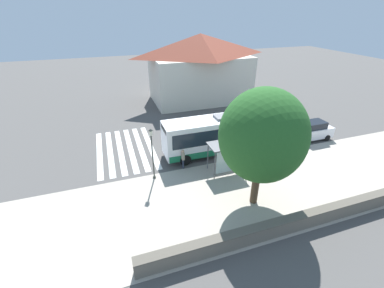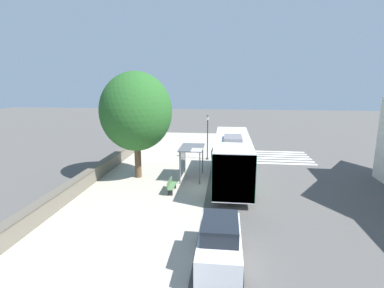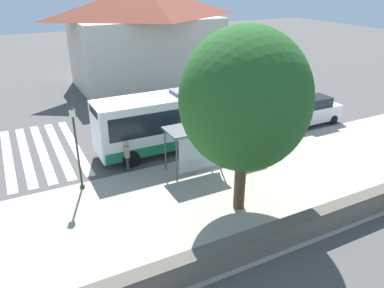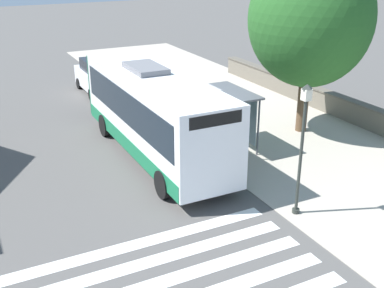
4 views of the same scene
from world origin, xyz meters
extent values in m
plane|color=#514F4C|center=(0.00, 0.00, 0.00)|extent=(120.00, 120.00, 0.00)
cube|color=#ADA393|center=(-4.50, 0.00, 0.01)|extent=(9.00, 44.00, 0.02)
cube|color=silver|center=(5.00, 6.68, 0.00)|extent=(9.00, 0.50, 0.01)
cube|color=silver|center=(5.00, 7.63, 0.00)|extent=(9.00, 0.50, 0.01)
cube|color=silver|center=(5.00, 8.58, 0.00)|extent=(9.00, 0.50, 0.01)
cube|color=#6B6356|center=(-8.55, 0.00, 0.50)|extent=(0.50, 20.00, 1.01)
cube|color=#5B5449|center=(-8.55, 0.00, 1.05)|extent=(0.60, 20.00, 0.08)
cube|color=white|center=(1.72, 0.92, 1.93)|extent=(2.47, 10.02, 2.96)
cube|color=black|center=(1.72, 0.92, 2.31)|extent=(2.51, 9.22, 1.30)
cube|color=#197247|center=(1.72, 0.92, 0.75)|extent=(2.51, 9.82, 0.59)
cube|color=#197247|center=(1.72, -4.06, 1.93)|extent=(2.51, 0.06, 2.84)
cube|color=black|center=(1.72, 5.89, 3.11)|extent=(1.85, 0.08, 0.41)
cube|color=slate|center=(1.72, 0.16, 3.52)|extent=(1.23, 2.20, 0.22)
cylinder|color=black|center=(0.57, 4.42, 0.50)|extent=(0.30, 1.00, 1.00)
cylinder|color=black|center=(2.88, 4.42, 0.50)|extent=(0.30, 1.00, 1.00)
cylinder|color=black|center=(0.57, -2.19, 0.50)|extent=(0.30, 1.00, 1.00)
cylinder|color=black|center=(2.88, -2.19, 0.50)|extent=(0.30, 1.00, 1.00)
cylinder|color=#515459|center=(-0.59, 0.19, 1.20)|extent=(0.08, 0.08, 2.41)
cylinder|color=#515459|center=(-0.59, 2.83, 1.20)|extent=(0.08, 0.08, 2.41)
cylinder|color=#515459|center=(-2.04, 0.19, 1.20)|extent=(0.08, 0.08, 2.41)
cylinder|color=#515459|center=(-2.04, 2.83, 1.20)|extent=(0.08, 0.08, 2.41)
cube|color=#515459|center=(-1.31, 1.51, 2.45)|extent=(1.75, 2.94, 0.08)
cube|color=silver|center=(-2.02, 1.51, 1.32)|extent=(0.03, 2.38, 1.93)
cylinder|color=#2D3347|center=(0.09, 4.74, 0.42)|extent=(0.12, 0.12, 0.84)
cylinder|color=#2D3347|center=(0.25, 4.74, 0.42)|extent=(0.12, 0.12, 0.84)
cube|color=gray|center=(0.17, 4.74, 1.18)|extent=(0.34, 0.22, 0.68)
sphere|color=tan|center=(0.17, 4.74, 1.63)|extent=(0.23, 0.23, 0.23)
cube|color=#4C7247|center=(-2.31, -1.55, 0.45)|extent=(0.40, 1.67, 0.06)
cube|color=#4C7247|center=(-2.48, -1.55, 0.68)|extent=(0.04, 1.67, 0.40)
cube|color=black|center=(-2.31, -2.22, 0.23)|extent=(0.32, 0.06, 0.45)
cube|color=black|center=(-2.31, -0.89, 0.23)|extent=(0.32, 0.06, 0.45)
cylinder|color=#2D332D|center=(-0.50, 7.34, 0.08)|extent=(0.24, 0.24, 0.16)
cylinder|color=#2D332D|center=(-0.50, 7.34, 1.91)|extent=(0.10, 0.10, 3.82)
cube|color=silver|center=(-0.50, 7.34, 3.99)|extent=(0.24, 0.24, 0.35)
pyramid|color=#2D332D|center=(-0.50, 7.34, 4.24)|extent=(0.28, 0.28, 0.14)
cylinder|color=brown|center=(-5.50, 1.34, 1.83)|extent=(0.50, 0.50, 3.67)
ellipsoid|color=#265B23|center=(-5.50, 1.34, 5.16)|extent=(5.41, 5.41, 5.95)
cube|color=silver|center=(1.09, -9.26, 0.79)|extent=(1.71, 4.17, 1.04)
cube|color=black|center=(1.09, -9.36, 1.63)|extent=(1.45, 2.17, 0.64)
cylinder|color=black|center=(0.29, -7.90, 0.32)|extent=(0.22, 0.64, 0.64)
cylinder|color=black|center=(1.89, -7.90, 0.32)|extent=(0.22, 0.64, 0.64)
cylinder|color=black|center=(0.29, -10.62, 0.32)|extent=(0.22, 0.64, 0.64)
cylinder|color=black|center=(1.89, -10.62, 0.32)|extent=(0.22, 0.64, 0.64)
camera|label=1|loc=(-17.36, 9.90, 12.06)|focal=24.00mm
camera|label=2|loc=(1.25, -20.45, 7.37)|focal=28.00mm
camera|label=3|loc=(-17.41, 9.86, 9.70)|focal=35.00mm
camera|label=4|loc=(8.63, 17.94, 7.97)|focal=45.00mm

